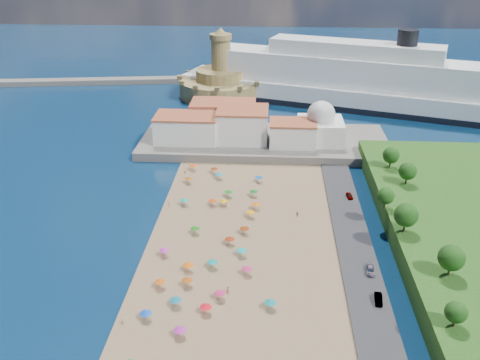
{
  "coord_description": "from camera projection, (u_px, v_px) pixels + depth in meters",
  "views": [
    {
      "loc": [
        12.53,
        -111.9,
        71.48
      ],
      "look_at": [
        4.0,
        25.0,
        8.0
      ],
      "focal_mm": 40.0,
      "sensor_mm": 36.0,
      "label": 1
    }
  ],
  "objects": [
    {
      "name": "cruise_ship",
      "position": [
        353.0,
        83.0,
        238.86
      ],
      "size": [
        160.26,
        73.87,
        35.21
      ],
      "color": "black",
      "rests_on": "ground"
    },
    {
      "name": "parked_cars",
      "position": [
        366.0,
        253.0,
        128.73
      ],
      "size": [
        2.23,
        53.22,
        1.43
      ],
      "color": "gray",
      "rests_on": "promenade"
    },
    {
      "name": "beach_parasols",
      "position": [
        207.0,
        273.0,
        119.97
      ],
      "size": [
        32.07,
        115.99,
        2.2
      ],
      "color": "gray",
      "rests_on": "beach"
    },
    {
      "name": "hillside_trees",
      "position": [
        431.0,
        243.0,
        116.53
      ],
      "size": [
        13.73,
        107.91,
        7.41
      ],
      "color": "#382314",
      "rests_on": "hillside"
    },
    {
      "name": "ground",
      "position": [
        218.0,
        251.0,
        132.09
      ],
      "size": [
        700.0,
        700.0,
        0.0
      ],
      "primitive_type": "plane",
      "color": "#071938",
      "rests_on": "ground"
    },
    {
      "name": "beachgoers",
      "position": [
        208.0,
        253.0,
        129.43
      ],
      "size": [
        39.99,
        98.87,
        1.85
      ],
      "color": "tan",
      "rests_on": "beach"
    },
    {
      "name": "terrace",
      "position": [
        264.0,
        142.0,
        197.01
      ],
      "size": [
        90.0,
        36.0,
        3.0
      ],
      "primitive_type": "cube",
      "color": "#59544C",
      "rests_on": "ground"
    },
    {
      "name": "waterfront_buildings",
      "position": [
        229.0,
        124.0,
        195.65
      ],
      "size": [
        57.0,
        29.0,
        11.0
      ],
      "color": "silver",
      "rests_on": "terrace"
    },
    {
      "name": "jetty",
      "position": [
        215.0,
        113.0,
        230.08
      ],
      "size": [
        18.0,
        70.0,
        2.4
      ],
      "primitive_type": "cube",
      "color": "#59544C",
      "rests_on": "ground"
    },
    {
      "name": "fortress",
      "position": [
        221.0,
        83.0,
        254.95
      ],
      "size": [
        40.0,
        40.0,
        32.4
      ],
      "color": "#A48C52",
      "rests_on": "ground"
    },
    {
      "name": "domed_building",
      "position": [
        320.0,
        126.0,
        190.94
      ],
      "size": [
        16.0,
        16.0,
        15.0
      ],
      "color": "silver",
      "rests_on": "terrace"
    },
    {
      "name": "breakwater",
      "position": [
        36.0,
        82.0,
        276.33
      ],
      "size": [
        199.03,
        34.77,
        2.6
      ],
      "primitive_type": "cube",
      "rotation": [
        0.0,
        0.0,
        0.14
      ],
      "color": "#59544C",
      "rests_on": "ground"
    }
  ]
}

